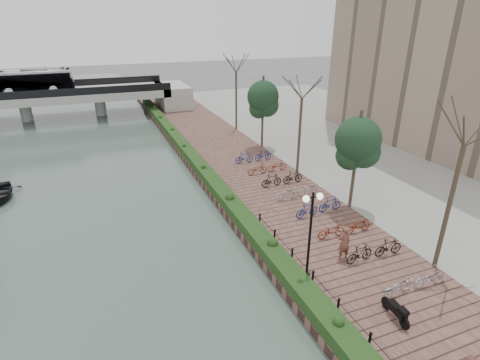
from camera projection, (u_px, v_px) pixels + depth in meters
ground at (321, 349)px, 14.83m from camera, size 220.00×220.00×0.00m
river_water at (0, 177)px, 31.08m from camera, size 30.00×130.00×0.02m
promenade at (246, 174)px, 31.03m from camera, size 8.00×75.00×0.50m
inland_pavement at (397, 151)px, 36.46m from camera, size 24.00×75.00×0.50m
hedge at (198, 163)px, 31.79m from camera, size 1.10×56.00×0.60m
chain_fence at (325, 292)px, 16.68m from camera, size 0.10×14.10×0.70m
lamppost at (311, 217)px, 16.99m from camera, size 1.02×0.32×4.50m
motorcycle at (396, 309)px, 15.52m from camera, size 0.61×1.51×0.92m
pedestrian at (344, 243)px, 19.25m from camera, size 0.73×0.52×1.86m
bicycle_parking at (309, 200)px, 24.88m from camera, size 2.40×19.89×1.00m
street_trees at (323, 145)px, 26.92m from camera, size 3.20×37.12×6.80m
bridge at (24, 95)px, 46.89m from camera, size 36.00×10.77×6.50m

